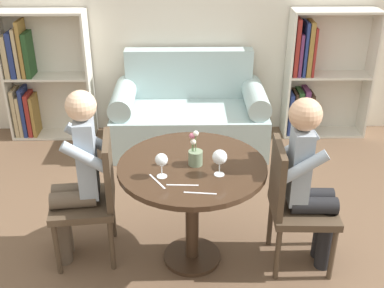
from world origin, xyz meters
The scene contains 16 objects.
ground_plane centered at (0.00, 0.00, 0.00)m, with size 16.00×16.00×0.00m, color brown.
back_wall centered at (0.00, 2.19, 1.35)m, with size 5.20×0.05×2.70m.
round_table centered at (0.00, 0.00, 0.61)m, with size 0.95×0.95×0.76m.
couch centered at (0.00, 1.77, 0.31)m, with size 1.51×0.80×0.92m.
bookshelf_left centered at (-1.55, 2.04, 0.63)m, with size 0.85×0.28×1.31m.
bookshelf_right centered at (1.31, 2.04, 0.62)m, with size 0.85×0.28×1.31m.
chair_left centered at (-0.66, 0.07, 0.49)m, with size 0.46×0.46×0.90m.
chair_right centered at (0.66, -0.03, 0.49)m, with size 0.43×0.43×0.90m.
person_left centered at (-0.75, 0.06, 0.65)m, with size 0.44×0.37×1.24m.
person_right centered at (0.75, -0.04, 0.65)m, with size 0.42×0.35×1.22m.
wine_glass_left centered at (-0.19, -0.15, 0.87)m, with size 0.08×0.08×0.16m.
wine_glass_right centered at (0.16, -0.13, 0.88)m, with size 0.09×0.09×0.17m.
flower_vase centered at (0.02, 0.00, 0.83)m, with size 0.09×0.09×0.24m.
knife_left_setting centered at (-0.21, -0.20, 0.76)m, with size 0.11×0.17×0.00m.
fork_left_setting centered at (0.04, -0.34, 0.76)m, with size 0.19×0.03×0.00m.
knife_right_setting centered at (-0.06, -0.25, 0.76)m, with size 0.19×0.02×0.00m.
Camera 1 is at (-0.04, -2.65, 2.26)m, focal length 45.00 mm.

